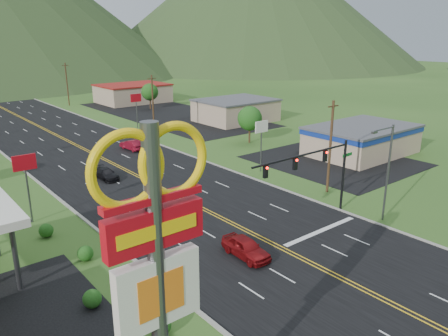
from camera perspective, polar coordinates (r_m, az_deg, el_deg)
ground at (r=30.41m, az=24.80°, el=-17.68°), size 500.00×500.00×0.00m
road at (r=30.41m, az=24.80°, el=-17.68°), size 20.00×460.00×0.04m
pylon_sign at (r=15.29m, az=-8.86°, el=-11.54°), size 4.32×0.60×14.00m
traffic_signal at (r=39.90m, az=12.10°, el=0.39°), size 13.10×0.43×7.00m
streetlight_east at (r=41.54m, az=20.47°, el=0.12°), size 3.28×0.25×9.00m
building_east_near at (r=65.42m, az=17.55°, el=3.72°), size 15.40×10.40×4.10m
building_east_mid at (r=86.51m, az=1.56°, el=7.57°), size 14.40×11.40×4.30m
building_east_far at (r=113.18m, az=-11.81°, el=9.55°), size 16.40×12.40×4.50m
pole_sign_west_a at (r=42.46m, az=-24.53°, el=-0.18°), size 2.00×0.18×6.40m
pole_sign_east_a at (r=53.79m, az=4.92°, el=4.73°), size 2.00×0.18×6.40m
pole_sign_east_b at (r=79.57m, az=-11.41°, el=8.51°), size 2.00×0.18×6.40m
tree_east_a at (r=68.63m, az=3.38°, el=6.48°), size 3.84×3.84×5.82m
tree_east_b at (r=101.56m, az=-9.68°, el=9.76°), size 3.84×3.84×5.82m
utility_pole_a at (r=47.68m, az=13.71°, el=2.77°), size 1.60×0.28×10.00m
utility_pole_b at (r=75.46m, az=-9.27°, el=8.22°), size 1.60×0.28×10.00m
utility_pole_c at (r=111.68m, az=-19.81°, el=10.30°), size 1.60×0.28×10.00m
utility_pole_d at (r=149.84m, az=-25.15°, el=11.21°), size 1.60×0.28×10.00m
car_red_near at (r=34.23m, az=2.87°, el=-10.38°), size 1.97×4.57×1.54m
car_dark_mid at (r=53.61m, az=-15.16°, el=-0.77°), size 1.96×4.37×1.24m
car_red_far at (r=66.22m, az=-11.94°, el=2.95°), size 1.99×4.63×1.48m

